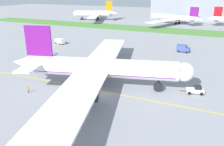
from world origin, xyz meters
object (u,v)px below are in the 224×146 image
at_px(airliner_foreground, 98,68).
at_px(parked_airliner_far_left, 95,14).
at_px(ground_crew_wingwalker_port, 28,89).
at_px(service_truck_fuel_bowser, 183,48).
at_px(service_truck_catering_van, 60,41).
at_px(pushback_tug, 196,90).
at_px(parked_airliner_far_centre, 176,18).

bearing_deg(airliner_foreground, parked_airliner_far_left, 118.55).
distance_m(ground_crew_wingwalker_port, service_truck_fuel_bowser, 67.72).
bearing_deg(service_truck_catering_van, pushback_tug, -26.09).
bearing_deg(ground_crew_wingwalker_port, parked_airliner_far_centre, 84.93).
height_order(service_truck_fuel_bowser, parked_airliner_far_centre, parked_airliner_far_centre).
height_order(pushback_tug, service_truck_fuel_bowser, service_truck_fuel_bowser).
xyz_separation_m(ground_crew_wingwalker_port, service_truck_fuel_bowser, (31.24, 60.08, 0.72)).
relative_size(pushback_tug, service_truck_catering_van, 1.04).
bearing_deg(parked_airliner_far_left, service_truck_catering_van, -72.68).
bearing_deg(ground_crew_wingwalker_port, service_truck_fuel_bowser, 62.53).
height_order(ground_crew_wingwalker_port, service_truck_fuel_bowser, service_truck_fuel_bowser).
distance_m(airliner_foreground, parked_airliner_far_left, 148.46).
height_order(pushback_tug, ground_crew_wingwalker_port, pushback_tug).
relative_size(airliner_foreground, ground_crew_wingwalker_port, 49.58).
distance_m(ground_crew_wingwalker_port, service_truck_catering_van, 57.91).
bearing_deg(airliner_foreground, parked_airliner_far_centre, 91.01).
height_order(airliner_foreground, parked_airliner_far_left, airliner_foreground).
xyz_separation_m(pushback_tug, ground_crew_wingwalker_port, (-40.59, -17.72, -0.07)).
distance_m(service_truck_catering_van, parked_airliner_far_centre, 103.97).
distance_m(airliner_foreground, service_truck_fuel_bowser, 51.83).
distance_m(service_truck_fuel_bowser, parked_airliner_far_centre, 88.62).
distance_m(pushback_tug, service_truck_catering_van, 75.70).
bearing_deg(airliner_foreground, service_truck_catering_van, 136.85).
bearing_deg(service_truck_catering_van, ground_crew_wingwalker_port, -61.77).
xyz_separation_m(pushback_tug, parked_airliner_far_centre, (-27.57, 129.04, 3.66)).
distance_m(service_truck_catering_van, parked_airliner_far_left, 94.65).
xyz_separation_m(ground_crew_wingwalker_port, service_truck_catering_van, (-27.39, 51.02, 0.57)).
height_order(ground_crew_wingwalker_port, parked_airliner_far_left, parked_airliner_far_left).
bearing_deg(parked_airliner_far_centre, service_truck_fuel_bowser, -78.13).
bearing_deg(ground_crew_wingwalker_port, parked_airliner_far_left, 111.46).
xyz_separation_m(airliner_foreground, pushback_tug, (25.18, 6.83, -4.68)).
bearing_deg(airliner_foreground, pushback_tug, 15.17).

